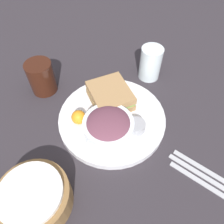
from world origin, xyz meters
TOP-DOWN VIEW (x-y plane):
  - ground_plane at (0.00, 0.00)m, footprint 4.00×4.00m
  - plate at (0.00, 0.00)m, footprint 0.31×0.31m
  - sandwich at (0.05, -0.02)m, footprint 0.14×0.12m
  - salad_bowl at (-0.04, 0.04)m, footprint 0.13×0.13m
  - dressing_cup at (-0.07, -0.03)m, footprint 0.05×0.05m
  - orange_wedge at (0.03, 0.09)m, footprint 0.04×0.04m
  - drink_glass at (0.22, 0.12)m, footprint 0.08×0.08m
  - bread_basket at (-0.11, 0.26)m, footprint 0.16×0.16m
  - fork at (-0.25, -0.12)m, footprint 0.16×0.07m
  - knife at (-0.26, -0.11)m, footprint 0.17×0.08m
  - spoon at (-0.26, -0.09)m, footprint 0.14×0.07m
  - water_glass at (0.10, -0.21)m, footprint 0.07×0.07m

SIDE VIEW (x-z plane):
  - ground_plane at x=0.00m, z-range 0.00..0.00m
  - fork at x=-0.25m, z-range 0.00..0.01m
  - knife at x=-0.26m, z-range 0.00..0.01m
  - spoon at x=-0.26m, z-range 0.00..0.01m
  - plate at x=0.00m, z-range 0.00..0.02m
  - dressing_cup at x=-0.07m, z-range 0.02..0.05m
  - bread_basket at x=-0.11m, z-range 0.00..0.07m
  - orange_wedge at x=0.03m, z-range 0.02..0.06m
  - sandwich at x=0.05m, z-range 0.02..0.07m
  - salad_bowl at x=-0.04m, z-range 0.02..0.08m
  - drink_glass at x=0.22m, z-range 0.00..0.11m
  - water_glass at x=0.10m, z-range 0.00..0.11m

